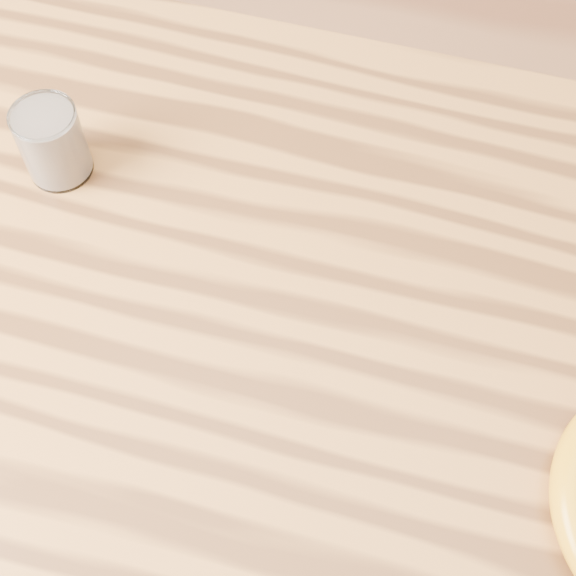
# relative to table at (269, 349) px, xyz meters

# --- Properties ---
(table) EXTENTS (1.20, 0.80, 0.90)m
(table) POSITION_rel_table_xyz_m (0.00, 0.00, 0.00)
(table) COLOR #9D652C
(table) RESTS_ON ground
(smoothie_glass) EXTENTS (0.07, 0.07, 0.09)m
(smoothie_glass) POSITION_rel_table_xyz_m (-0.28, 0.10, 0.18)
(smoothie_glass) COLOR white
(smoothie_glass) RESTS_ON table
(banana) EXTENTS (0.17, 0.34, 0.04)m
(banana) POSITION_rel_table_xyz_m (0.32, -0.10, 0.15)
(banana) COLOR orange
(banana) RESTS_ON table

